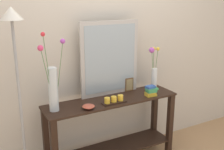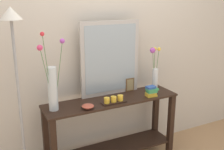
{
  "view_description": "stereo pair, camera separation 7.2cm",
  "coord_description": "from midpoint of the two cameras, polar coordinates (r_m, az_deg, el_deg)",
  "views": [
    {
      "loc": [
        -1.23,
        -2.26,
        1.77
      ],
      "look_at": [
        0.0,
        0.0,
        1.02
      ],
      "focal_mm": 43.63,
      "sensor_mm": 36.0,
      "label": 1
    },
    {
      "loc": [
        -1.17,
        -2.3,
        1.77
      ],
      "look_at": [
        0.0,
        0.0,
        1.02
      ],
      "focal_mm": 43.63,
      "sensor_mm": 36.0,
      "label": 2
    }
  ],
  "objects": [
    {
      "name": "vase_right",
      "position": [
        3.0,
        8.1,
        0.68
      ],
      "size": [
        0.14,
        0.12,
        0.48
      ],
      "color": "silver",
      "rests_on": "console_table"
    },
    {
      "name": "decorative_bowl",
      "position": [
        2.54,
        -5.77,
        -6.57
      ],
      "size": [
        0.12,
        0.12,
        0.04
      ],
      "color": "#B24C38",
      "rests_on": "console_table"
    },
    {
      "name": "mirror_leaning",
      "position": [
        2.81,
        -1.14,
        3.46
      ],
      "size": [
        0.65,
        0.03,
        0.77
      ],
      "color": "#B7B2AD",
      "rests_on": "console_table"
    },
    {
      "name": "tall_vase_left",
      "position": [
        2.48,
        -13.11,
        -2.24
      ],
      "size": [
        0.25,
        0.1,
        0.72
      ],
      "color": "silver",
      "rests_on": "console_table"
    },
    {
      "name": "floor_lamp",
      "position": [
        2.34,
        -20.04,
        -0.22
      ],
      "size": [
        0.24,
        0.24,
        1.69
      ],
      "color": "#9E9EA3",
      "rests_on": "ground"
    },
    {
      "name": "book_stack",
      "position": [
        2.86,
        7.45,
        -3.36
      ],
      "size": [
        0.13,
        0.09,
        0.11
      ],
      "color": "gold",
      "rests_on": "console_table"
    },
    {
      "name": "picture_frame_small",
      "position": [
        2.98,
        2.94,
        -2.01
      ],
      "size": [
        0.1,
        0.01,
        0.15
      ],
      "color": "brown",
      "rests_on": "console_table"
    },
    {
      "name": "candle_tray",
      "position": [
        2.66,
        -0.37,
        -5.3
      ],
      "size": [
        0.24,
        0.09,
        0.07
      ],
      "color": "black",
      "rests_on": "console_table"
    },
    {
      "name": "wall_back",
      "position": [
        2.88,
        -3.63,
        7.83
      ],
      "size": [
        6.4,
        0.08,
        2.7
      ],
      "primitive_type": "cube",
      "color": "beige",
      "rests_on": "ground"
    },
    {
      "name": "console_table",
      "position": [
        2.89,
        -0.72,
        -10.65
      ],
      "size": [
        1.39,
        0.36,
        0.76
      ],
      "color": "black",
      "rests_on": "ground"
    }
  ]
}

